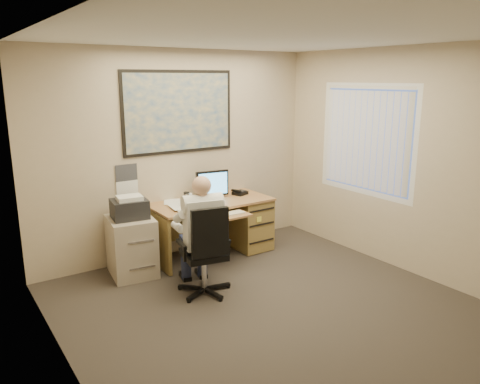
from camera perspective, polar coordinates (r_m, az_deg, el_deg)
room_shell at (r=4.39m, az=5.86°, el=0.76°), size 4.00×4.50×2.70m
desk at (r=6.44m, az=-1.09°, el=-3.29°), size 1.60×0.97×1.11m
world_map at (r=6.17m, az=-7.43°, el=9.64°), size 1.56×0.03×1.06m
wall_calendar at (r=6.00m, az=-13.62°, el=1.32°), size 0.28×0.01×0.42m
window_blinds at (r=6.29m, az=15.11°, el=6.14°), size 0.06×1.40×1.30m
filing_cabinet at (r=5.81m, az=-13.11°, el=-5.82°), size 0.59×0.67×0.99m
office_chair at (r=5.21m, az=-4.07°, el=-9.25°), size 0.72×0.72×1.03m
person at (r=5.14m, az=-4.66°, el=-5.29°), size 0.71×0.89×1.32m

